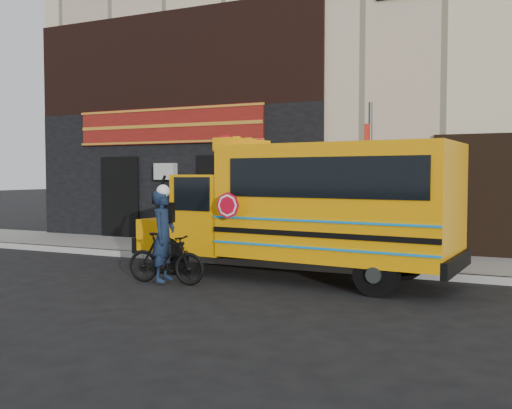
{
  "coord_description": "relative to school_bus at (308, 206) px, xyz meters",
  "views": [
    {
      "loc": [
        4.82,
        -9.47,
        2.15
      ],
      "look_at": [
        -0.37,
        1.85,
        1.5
      ],
      "focal_mm": 40.0,
      "sensor_mm": 36.0,
      "label": 1
    }
  ],
  "objects": [
    {
      "name": "ground",
      "position": [
        -0.92,
        -1.59,
        -1.51
      ],
      "size": [
        120.0,
        120.0,
        0.0
      ],
      "primitive_type": "plane",
      "color": "black",
      "rests_on": "ground"
    },
    {
      "name": "curb",
      "position": [
        -0.92,
        1.01,
        -1.43
      ],
      "size": [
        40.0,
        0.2,
        0.15
      ],
      "primitive_type": "cube",
      "color": "#9E9E98",
      "rests_on": "ground"
    },
    {
      "name": "sidewalk",
      "position": [
        -0.92,
        2.51,
        -1.43
      ],
      "size": [
        40.0,
        3.0,
        0.15
      ],
      "primitive_type": "cube",
      "color": "gray",
      "rests_on": "ground"
    },
    {
      "name": "building",
      "position": [
        -0.97,
        8.86,
        4.62
      ],
      "size": [
        20.0,
        10.7,
        12.0
      ],
      "color": "beige",
      "rests_on": "sidewalk"
    },
    {
      "name": "school_bus",
      "position": [
        0.0,
        0.0,
        0.0
      ],
      "size": [
        7.07,
        2.78,
        2.92
      ],
      "color": "black",
      "rests_on": "ground"
    },
    {
      "name": "sign_pole",
      "position": [
        1.07,
        0.8,
        0.49
      ],
      "size": [
        0.11,
        0.32,
        3.66
      ],
      "color": "#383E3B",
      "rests_on": "ground"
    },
    {
      "name": "bicycle",
      "position": [
        -2.36,
        -1.68,
        -1.01
      ],
      "size": [
        1.7,
        0.58,
        1.01
      ],
      "primitive_type": "imported",
      "rotation": [
        0.0,
        0.0,
        1.63
      ],
      "color": "black",
      "rests_on": "ground"
    },
    {
      "name": "cyclist",
      "position": [
        -2.42,
        -1.67,
        -0.61
      ],
      "size": [
        0.54,
        0.72,
        1.8
      ],
      "primitive_type": "imported",
      "rotation": [
        0.0,
        0.0,
        1.75
      ],
      "color": "#111C33",
      "rests_on": "ground"
    }
  ]
}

